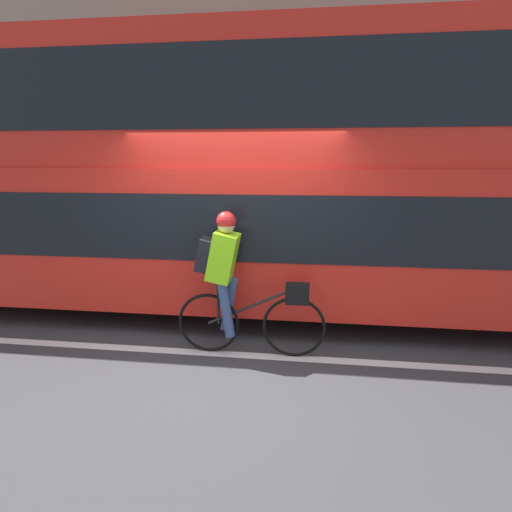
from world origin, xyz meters
The scene contains 7 objects.
ground_plane centered at (0.00, 0.00, 0.00)m, with size 80.00×80.00×0.00m, color #38383A.
road_center_line centered at (0.00, 0.10, 0.00)m, with size 50.00×0.14×0.01m, color silver.
sidewalk_curb centered at (0.00, 4.78, 0.06)m, with size 60.00×1.70×0.12m.
building_facade centered at (0.00, 5.78, 5.00)m, with size 60.00×0.30×10.00m.
bus centered at (0.17, 1.69, 2.05)m, with size 10.16×2.43×3.70m.
cyclist_on_bike centered at (0.07, 0.15, 0.89)m, with size 1.70×0.32×1.66m.
trash_bin centered at (-1.44, 4.69, 0.55)m, with size 0.46×0.46×0.86m.
Camera 1 is at (0.84, -4.05, 2.20)m, focal length 28.00 mm.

